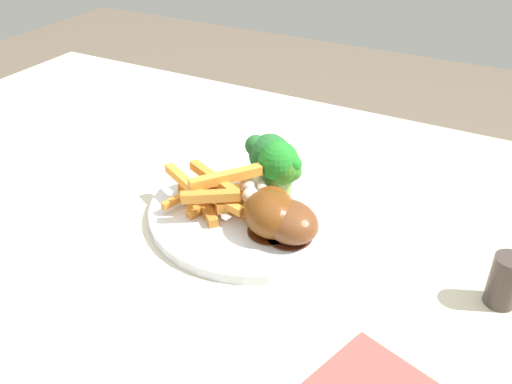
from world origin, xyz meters
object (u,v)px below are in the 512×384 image
Objects in this scene: pepper_shaker at (505,281)px; broccoli_floret_back at (269,155)px; chicken_drumstick_near at (287,220)px; dining_table at (232,281)px; carrot_fries_pile at (212,193)px; dinner_plate at (256,210)px; chicken_drumstick_extra at (270,213)px; broccoli_floret_middle at (279,162)px; broccoli_floret_front at (284,168)px; chicken_drumstick_far at (272,206)px.

broccoli_floret_back is at bearing 164.92° from pepper_shaker.
dining_table is at bearing 164.15° from chicken_drumstick_near.
carrot_fries_pile reaches higher than dining_table.
broccoli_floret_back is 0.51× the size of carrot_fries_pile.
dinner_plate is at bearing 148.77° from chicken_drumstick_near.
chicken_drumstick_near is 0.02m from chicken_drumstick_extra.
chicken_drumstick_near reaches higher than dining_table.
pepper_shaker is at bearing 0.44° from carrot_fries_pile.
broccoli_floret_middle is at bearing 122.49° from chicken_drumstick_near.
broccoli_floret_middle is 1.06× the size of broccoli_floret_back.
broccoli_floret_front is at bearing -29.31° from broccoli_floret_back.
carrot_fries_pile reaches higher than chicken_drumstick_far.
pepper_shaker is (0.28, -0.02, 0.02)m from dinner_plate.
carrot_fries_pile is at bearing -112.02° from broccoli_floret_back.
carrot_fries_pile is at bearing -179.56° from pepper_shaker.
carrot_fries_pile is 1.15× the size of chicken_drumstick_extra.
broccoli_floret_back is at bearing 103.07° from dinner_plate.
chicken_drumstick_extra is at bearing -71.13° from chicken_drumstick_far.
broccoli_floret_back is at bearing 127.11° from chicken_drumstick_near.
dining_table is at bearing -128.24° from broccoli_floret_middle.
chicken_drumstick_extra reaches higher than dinner_plate.
broccoli_floret_front is (0.02, 0.04, 0.04)m from dinner_plate.
chicken_drumstick_near is (0.09, -0.02, 0.14)m from dining_table.
dinner_plate is 0.06m from broccoli_floret_front.
dinner_plate is 0.04m from chicken_drumstick_far.
chicken_drumstick_near reaches higher than dinner_plate.
chicken_drumstick_near is at bearing -52.89° from broccoli_floret_back.
broccoli_floret_front reaches higher than pepper_shaker.
broccoli_floret_back is 0.12m from chicken_drumstick_near.
chicken_drumstick_far is at bearing -7.58° from dining_table.
broccoli_floret_front is 0.86× the size of broccoli_floret_middle.
pepper_shaker is (0.26, -0.06, -0.02)m from broccoli_floret_front.
chicken_drumstick_extra reaches higher than carrot_fries_pile.
carrot_fries_pile is 1.08× the size of chicken_drumstick_near.
broccoli_floret_front is at bearing 104.26° from chicken_drumstick_extra.
dining_table is 0.18m from broccoli_floret_middle.
carrot_fries_pile is (-0.06, -0.06, -0.02)m from broccoli_floret_front.
dinner_plate is 0.06m from chicken_drumstick_extra.
broccoli_floret_middle is 0.28m from pepper_shaker.
chicken_drumstick_far is 2.02× the size of pepper_shaker.
chicken_drumstick_near is (0.06, -0.03, 0.03)m from dinner_plate.
chicken_drumstick_extra is (0.05, -0.09, -0.01)m from broccoli_floret_back.
pepper_shaker is (0.22, 0.01, -0.01)m from chicken_drumstick_near.
chicken_drumstick_far is at bearing -77.10° from broccoli_floret_front.
pepper_shaker is (0.33, 0.00, -0.00)m from carrot_fries_pile.
dinner_plate is at bearing -102.70° from broccoli_floret_middle.
broccoli_floret_back is 0.30m from pepper_shaker.
chicken_drumstick_far reaches higher than dinner_plate.
broccoli_floret_middle reaches higher than pepper_shaker.
chicken_drumstick_far is (-0.03, 0.02, 0.00)m from chicken_drumstick_near.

